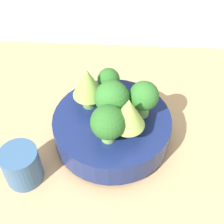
% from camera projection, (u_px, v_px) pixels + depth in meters
% --- Properties ---
extents(ground_plane, '(6.00, 6.00, 0.00)m').
position_uv_depth(ground_plane, '(102.00, 159.00, 0.75)').
color(ground_plane, '#ADA89E').
extents(table, '(0.99, 0.82, 0.04)m').
position_uv_depth(table, '(102.00, 154.00, 0.73)').
color(table, tan).
rests_on(table, ground_plane).
extents(bowl, '(0.26, 0.26, 0.07)m').
position_uv_depth(bowl, '(112.00, 128.00, 0.70)').
color(bowl, navy).
rests_on(bowl, table).
extents(broccoli_floret_center, '(0.07, 0.07, 0.10)m').
position_uv_depth(broccoli_floret_center, '(112.00, 98.00, 0.63)').
color(broccoli_floret_center, '#6BA34C').
rests_on(broccoli_floret_center, bowl).
extents(broccoli_floret_front, '(0.05, 0.05, 0.07)m').
position_uv_depth(broccoli_floret_front, '(109.00, 80.00, 0.70)').
color(broccoli_floret_front, '#7AB256').
rests_on(broccoli_floret_front, bowl).
extents(romanesco_piece_far, '(0.07, 0.07, 0.10)m').
position_uv_depth(romanesco_piece_far, '(128.00, 113.00, 0.60)').
color(romanesco_piece_far, '#6BA34C').
rests_on(romanesco_piece_far, bowl).
extents(romanesco_piece_near, '(0.07, 0.07, 0.10)m').
position_uv_depth(romanesco_piece_near, '(88.00, 84.00, 0.66)').
color(romanesco_piece_near, '#609347').
rests_on(romanesco_piece_near, bowl).
extents(broccoli_floret_back, '(0.07, 0.07, 0.09)m').
position_uv_depth(broccoli_floret_back, '(108.00, 123.00, 0.60)').
color(broccoli_floret_back, '#7AB256').
rests_on(broccoli_floret_back, bowl).
extents(broccoli_floret_left, '(0.06, 0.06, 0.09)m').
position_uv_depth(broccoli_floret_left, '(144.00, 97.00, 0.65)').
color(broccoli_floret_left, '#7AB256').
rests_on(broccoli_floret_left, bowl).
extents(cup, '(0.08, 0.08, 0.08)m').
position_uv_depth(cup, '(22.00, 166.00, 0.63)').
color(cup, '#33567F').
rests_on(cup, table).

